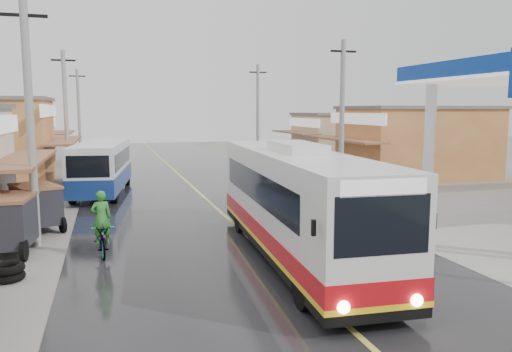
% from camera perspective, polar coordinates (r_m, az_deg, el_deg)
% --- Properties ---
extents(ground, '(120.00, 120.00, 0.00)m').
position_cam_1_polar(ground, '(10.68, 11.34, -17.32)').
color(ground, slate).
rests_on(ground, ground).
extents(road, '(12.00, 90.00, 0.02)m').
position_cam_1_polar(road, '(24.39, -5.37, -2.97)').
color(road, black).
rests_on(road, ground).
extents(centre_line, '(0.15, 90.00, 0.01)m').
position_cam_1_polar(centre_line, '(24.38, -5.37, -2.94)').
color(centre_line, '#D8CC4C').
rests_on(centre_line, road).
extents(shopfronts_right, '(11.00, 44.00, 4.80)m').
position_cam_1_polar(shopfronts_right, '(28.75, 26.80, -2.17)').
color(shopfronts_right, '#B6AF9F').
rests_on(shopfronts_right, ground).
extents(utility_poles_left, '(1.60, 50.00, 8.00)m').
position_cam_1_polar(utility_poles_left, '(25.04, -21.77, -3.23)').
color(utility_poles_left, gray).
rests_on(utility_poles_left, ground).
extents(utility_poles_right, '(1.60, 36.00, 8.00)m').
position_cam_1_polar(utility_poles_right, '(26.62, 9.59, -2.17)').
color(utility_poles_right, gray).
rests_on(utility_poles_right, ground).
extents(coach_bus, '(3.18, 11.29, 3.49)m').
position_cam_1_polar(coach_bus, '(15.09, 4.50, -3.08)').
color(coach_bus, silver).
rests_on(coach_bus, road).
extents(second_bus, '(3.33, 8.44, 2.73)m').
position_cam_1_polar(second_bus, '(27.66, -17.18, 1.04)').
color(second_bus, silver).
rests_on(second_bus, road).
extents(cyclist, '(0.81, 1.95, 2.05)m').
position_cam_1_polar(cyclist, '(16.17, -17.19, -6.34)').
color(cyclist, black).
rests_on(cyclist, ground).
extents(tricycle_near, '(2.25, 2.48, 1.73)m').
position_cam_1_polar(tricycle_near, '(20.15, -23.86, -3.02)').
color(tricycle_near, '#26262D').
rests_on(tricycle_near, ground).
extents(tricycle_far, '(1.78, 2.53, 1.83)m').
position_cam_1_polar(tricycle_far, '(17.35, -26.51, -4.60)').
color(tricycle_far, '#26262D').
rests_on(tricycle_far, ground).
extents(tyre_stack, '(0.88, 0.88, 0.45)m').
position_cam_1_polar(tyre_stack, '(14.89, -26.53, -9.81)').
color(tyre_stack, black).
rests_on(tyre_stack, ground).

